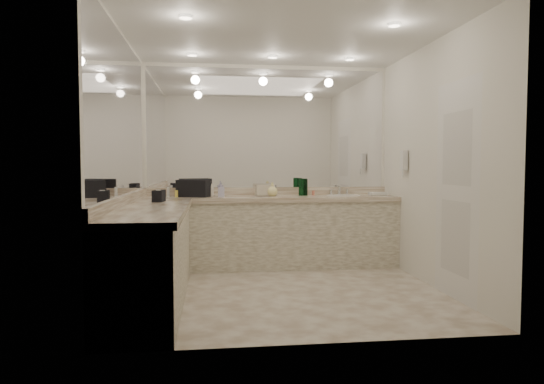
{
  "coord_description": "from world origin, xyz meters",
  "views": [
    {
      "loc": [
        -0.73,
        -4.87,
        1.29
      ],
      "look_at": [
        -0.08,
        0.4,
        1.0
      ],
      "focal_mm": 32.0,
      "sensor_mm": 36.0,
      "label": 1
    }
  ],
  "objects": [
    {
      "name": "ceiling",
      "position": [
        0.0,
        0.0,
        2.6
      ],
      "size": [
        3.2,
        3.2,
        0.0
      ],
      "primitive_type": "plane",
      "color": "white",
      "rests_on": "floor"
    },
    {
      "name": "soap_bottle_a",
      "position": [
        -0.74,
        1.27,
        1.0
      ],
      "size": [
        0.08,
        0.08,
        0.19
      ],
      "primitive_type": "imported",
      "rotation": [
        0.0,
        0.0,
        -0.05
      ],
      "color": "white",
      "rests_on": "vanity_back_top"
    },
    {
      "name": "green_bottle_1",
      "position": [
        0.47,
        1.31,
        1.01
      ],
      "size": [
        0.06,
        0.06,
        0.22
      ],
      "primitive_type": "cylinder",
      "color": "#0C481D",
      "rests_on": "vanity_back_top"
    },
    {
      "name": "floor",
      "position": [
        0.0,
        0.0,
        0.0
      ],
      "size": [
        3.2,
        3.2,
        0.0
      ],
      "primitive_type": "plane",
      "color": "beige",
      "rests_on": "ground"
    },
    {
      "name": "wall_phone",
      "position": [
        1.56,
        0.7,
        1.35
      ],
      "size": [
        0.06,
        0.1,
        0.24
      ],
      "primitive_type": "cube",
      "color": "white",
      "rests_on": "wall_right"
    },
    {
      "name": "green_bottle_0",
      "position": [
        0.41,
        1.28,
        1.01
      ],
      "size": [
        0.07,
        0.07,
        0.22
      ],
      "primitive_type": "cylinder",
      "color": "#0C481D",
      "rests_on": "vanity_back_top"
    },
    {
      "name": "cream_cosmetic_case",
      "position": [
        -0.06,
        1.28,
        0.97
      ],
      "size": [
        0.25,
        0.17,
        0.14
      ],
      "primitive_type": "cube",
      "rotation": [
        0.0,
        0.0,
        0.09
      ],
      "color": "beige",
      "rests_on": "vanity_back_top"
    },
    {
      "name": "faucet",
      "position": [
        0.95,
        1.41,
        0.97
      ],
      "size": [
        0.24,
        0.16,
        0.14
      ],
      "primitive_type": "cube",
      "color": "silver",
      "rests_on": "vanity_back_top"
    },
    {
      "name": "black_toiletry_bag",
      "position": [
        -0.95,
        1.23,
        1.01
      ],
      "size": [
        0.45,
        0.36,
        0.22
      ],
      "primitive_type": "cube",
      "rotation": [
        0.0,
        0.0,
        -0.34
      ],
      "color": "black",
      "rests_on": "vanity_back_top"
    },
    {
      "name": "green_bottle_2",
      "position": [
        0.47,
        1.3,
        1.01
      ],
      "size": [
        0.07,
        0.07,
        0.21
      ],
      "primitive_type": "cylinder",
      "color": "#0C481D",
      "rests_on": "vanity_back_top"
    },
    {
      "name": "soap_bottle_c",
      "position": [
        0.03,
        1.22,
        0.99
      ],
      "size": [
        0.14,
        0.14,
        0.17
      ],
      "primitive_type": "imported",
      "rotation": [
        0.0,
        0.0,
        -0.0
      ],
      "color": "#FFF29E",
      "rests_on": "vanity_back_top"
    },
    {
      "name": "amenity_bottle_3",
      "position": [
        0.58,
        1.32,
        0.93
      ],
      "size": [
        0.04,
        0.04,
        0.06
      ],
      "primitive_type": "cylinder",
      "color": "#E57F66",
      "rests_on": "vanity_back_top"
    },
    {
      "name": "amenity_bottle_0",
      "position": [
        -0.99,
        1.16,
        0.95
      ],
      "size": [
        0.05,
        0.05,
        0.1
      ],
      "primitive_type": "cylinder",
      "color": "white",
      "rests_on": "vanity_back_top"
    },
    {
      "name": "backsplash_back",
      "position": [
        0.0,
        1.48,
        0.95
      ],
      "size": [
        3.2,
        0.04,
        0.1
      ],
      "primitive_type": "cube",
      "color": "silver",
      "rests_on": "vanity_back_top"
    },
    {
      "name": "vanity_left_top",
      "position": [
        -1.29,
        -0.3,
        0.87
      ],
      "size": [
        0.64,
        2.42,
        0.06
      ],
      "primitive_type": "cube",
      "color": "silver",
      "rests_on": "vanity_left_base"
    },
    {
      "name": "amenity_bottle_2",
      "position": [
        -1.16,
        1.15,
        0.94
      ],
      "size": [
        0.04,
        0.04,
        0.09
      ],
      "primitive_type": "cylinder",
      "color": "#F2D84C",
      "rests_on": "vanity_back_top"
    },
    {
      "name": "mirror_back",
      "position": [
        0.0,
        1.49,
        1.77
      ],
      "size": [
        3.12,
        0.01,
        1.55
      ],
      "primitive_type": "cube",
      "color": "white",
      "rests_on": "wall_back"
    },
    {
      "name": "vanity_back_base",
      "position": [
        0.0,
        1.2,
        0.42
      ],
      "size": [
        3.2,
        0.6,
        0.84
      ],
      "primitive_type": "cube",
      "color": "silver",
      "rests_on": "floor"
    },
    {
      "name": "vanity_back_top",
      "position": [
        0.0,
        1.19,
        0.87
      ],
      "size": [
        3.2,
        0.64,
        0.06
      ],
      "primitive_type": "cube",
      "color": "silver",
      "rests_on": "vanity_back_base"
    },
    {
      "name": "wall_back",
      "position": [
        0.0,
        1.5,
        1.3
      ],
      "size": [
        3.2,
        0.02,
        2.6
      ],
      "primitive_type": "cube",
      "color": "white",
      "rests_on": "floor"
    },
    {
      "name": "amenity_bottle_1",
      "position": [
        -1.27,
        1.26,
        0.96
      ],
      "size": [
        0.04,
        0.04,
        0.12
      ],
      "primitive_type": "cylinder",
      "color": "white",
      "rests_on": "vanity_back_top"
    },
    {
      "name": "sink",
      "position": [
        0.95,
        1.2,
        0.9
      ],
      "size": [
        0.44,
        0.44,
        0.03
      ],
      "primitive_type": "cylinder",
      "color": "white",
      "rests_on": "vanity_back_top"
    },
    {
      "name": "lotion_left",
      "position": [
        -1.3,
        0.39,
        0.96
      ],
      "size": [
        0.05,
        0.05,
        0.12
      ],
      "primitive_type": "cylinder",
      "color": "white",
      "rests_on": "vanity_left_top"
    },
    {
      "name": "wall_left",
      "position": [
        -1.6,
        0.0,
        1.3
      ],
      "size": [
        0.02,
        3.0,
        2.6
      ],
      "primitive_type": "cube",
      "color": "white",
      "rests_on": "floor"
    },
    {
      "name": "backsplash_left",
      "position": [
        -1.58,
        0.0,
        0.95
      ],
      "size": [
        0.04,
        3.0,
        0.1
      ],
      "primitive_type": "cube",
      "color": "silver",
      "rests_on": "vanity_left_top"
    },
    {
      "name": "soap_bottle_b",
      "position": [
        -0.62,
        1.16,
        0.99
      ],
      "size": [
        0.08,
        0.08,
        0.18
      ],
      "primitive_type": "imported",
      "rotation": [
        0.0,
        0.0,
        -0.01
      ],
      "color": "silver",
      "rests_on": "vanity_back_top"
    },
    {
      "name": "hand_towel",
      "position": [
        1.43,
        1.25,
        0.92
      ],
      "size": [
        0.22,
        0.15,
        0.04
      ],
      "primitive_type": "cube",
      "rotation": [
        0.0,
        0.0,
        -0.0
      ],
      "color": "white",
      "rests_on": "vanity_back_top"
    },
    {
      "name": "amenity_bottle_4",
      "position": [
        0.06,
        1.28,
        0.97
      ],
      "size": [
        0.05,
        0.05,
        0.14
      ],
      "primitive_type": "cylinder",
      "color": "#3F3F4C",
      "rests_on": "vanity_back_top"
    },
    {
      "name": "vanity_left_base",
      "position": [
        -1.3,
        -0.3,
        0.42
      ],
      "size": [
        0.6,
        2.4,
        0.84
      ],
      "primitive_type": "cube",
      "color": "silver",
      "rests_on": "floor"
    },
    {
      "name": "door",
      "position": [
        1.59,
        -0.5,
        1.05
      ],
      "size": [
        0.02,
        0.82,
        2.1
      ],
      "primitive_type": "cube",
      "color": "white",
      "rests_on": "wall_right"
    },
    {
      "name": "black_bag_spill",
      "position": [
        -1.3,
        0.45,
        0.96
      ],
      "size": [
        0.13,
        0.24,
        0.13
      ],
      "primitive_type": "cube",
      "rotation": [
        0.0,
        0.0,
        -0.09
      ],
      "color": "black",
      "rests_on": "vanity_left_top"
    },
    {
      "name": "wall_right",
      "position": [
        1.6,
        0.0,
        1.3
      ],
      "size": [
        0.02,
        3.0,
        2.6
      ],
      "primitive_type": "cube",
      "color": "white",
      "rests_on": "floor"
    },
    {
      "name": "mirror_left",
      "position": [
        -1.59,
        0.0,
        1.77
      ],
      "size": [
        0.01,
        2.92,
        1.55
      ],
      "primitive_type": "cube",
      "color": "white",
      "rests_on": "wall_left"
    }
  ]
}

